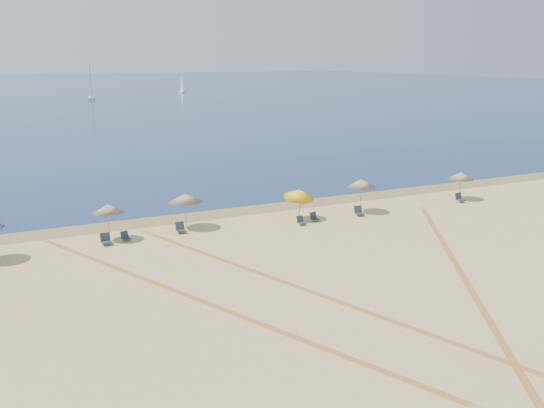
{
  "coord_description": "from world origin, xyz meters",
  "views": [
    {
      "loc": [
        -17.22,
        -15.52,
        10.95
      ],
      "look_at": [
        0.0,
        20.0,
        1.3
      ],
      "focal_mm": 39.7,
      "sensor_mm": 36.0,
      "label": 1
    }
  ],
  "objects": [
    {
      "name": "sailboat_1",
      "position": [
        41.83,
        172.22,
        1.99
      ],
      "size": [
        1.42,
        4.47,
        6.56
      ],
      "rotation": [
        0.0,
        0.0,
        -0.07
      ],
      "color": "white",
      "rests_on": "ocean"
    },
    {
      "name": "chair_6",
      "position": [
        6.36,
        18.97,
        0.3
      ],
      "size": [
        0.68,
        0.76,
        0.69
      ],
      "rotation": [
        0.0,
        0.0,
        -0.18
      ],
      "color": "#1C252D",
      "rests_on": "ground"
    },
    {
      "name": "chair_3",
      "position": [
        -6.36,
        20.35,
        0.3
      ],
      "size": [
        0.61,
        0.7,
        0.68
      ],
      "rotation": [
        0.0,
        0.0,
        -0.07
      ],
      "color": "#1C252D",
      "rests_on": "ground"
    },
    {
      "name": "tire_tracks",
      "position": [
        -2.75,
        8.27,
        0.0
      ],
      "size": [
        51.79,
        41.4,
        0.0
      ],
      "color": "tan",
      "rests_on": "ground"
    },
    {
      "name": "umbrella_1",
      "position": [
        -10.77,
        20.67,
        2.01
      ],
      "size": [
        1.93,
        1.96,
        2.35
      ],
      "color": "gray",
      "rests_on": "ground"
    },
    {
      "name": "chair_2",
      "position": [
        -9.92,
        20.16,
        0.26
      ],
      "size": [
        0.6,
        0.67,
        0.59
      ],
      "rotation": [
        0.0,
        0.0,
        0.23
      ],
      "color": "#1C252D",
      "rests_on": "ground"
    },
    {
      "name": "chair_4",
      "position": [
        1.52,
        18.66,
        0.26
      ],
      "size": [
        0.54,
        0.61,
        0.59
      ],
      "rotation": [
        0.0,
        0.0,
        0.08
      ],
      "color": "#1C252D",
      "rests_on": "ground"
    },
    {
      "name": "chair_7",
      "position": [
        15.78,
        19.05,
        0.31
      ],
      "size": [
        0.58,
        0.68,
        0.7
      ],
      "rotation": [
        0.0,
        0.0,
        -0.0
      ],
      "color": "#1C252D",
      "rests_on": "ground"
    },
    {
      "name": "ocean",
      "position": [
        0.0,
        225.0,
        0.01
      ],
      "size": [
        500.0,
        500.0,
        0.0
      ],
      "primitive_type": "plane",
      "color": "#0C2151",
      "rests_on": "ground"
    },
    {
      "name": "sailboat_2",
      "position": [
        10.18,
        151.4,
        2.8
      ],
      "size": [
        2.9,
        6.41,
        9.25
      ],
      "rotation": [
        0.0,
        0.0,
        -0.22
      ],
      "color": "white",
      "rests_on": "ocean"
    },
    {
      "name": "umbrella_3",
      "position": [
        1.93,
        19.75,
        1.88
      ],
      "size": [
        2.1,
        2.17,
        2.38
      ],
      "color": "gray",
      "rests_on": "ground"
    },
    {
      "name": "wet_sand",
      "position": [
        0.0,
        24.0,
        0.0
      ],
      "size": [
        500.0,
        500.0,
        0.0
      ],
      "primitive_type": "plane",
      "color": "olive",
      "rests_on": "ground"
    },
    {
      "name": "umbrella_5",
      "position": [
        16.31,
        19.67,
        1.91
      ],
      "size": [
        2.01,
        2.01,
        2.26
      ],
      "color": "gray",
      "rests_on": "ground"
    },
    {
      "name": "chair_1",
      "position": [
        -11.15,
        19.86,
        0.31
      ],
      "size": [
        0.64,
        0.73,
        0.7
      ],
      "rotation": [
        0.0,
        0.0,
        0.1
      ],
      "color": "#1C252D",
      "rests_on": "ground"
    },
    {
      "name": "umbrella_4",
      "position": [
        6.98,
        19.66,
        2.18
      ],
      "size": [
        2.03,
        2.03,
        2.52
      ],
      "color": "gray",
      "rests_on": "ground"
    },
    {
      "name": "umbrella_2",
      "position": [
        -5.7,
        21.18,
        2.05
      ],
      "size": [
        2.28,
        2.3,
        2.39
      ],
      "color": "gray",
      "rests_on": "ground"
    },
    {
      "name": "ground",
      "position": [
        0.0,
        0.0,
        0.0
      ],
      "size": [
        160.0,
        160.0,
        0.0
      ],
      "primitive_type": "plane",
      "color": "tan",
      "rests_on": "ground"
    },
    {
      "name": "chair_5",
      "position": [
        2.79,
        19.1,
        0.26
      ],
      "size": [
        0.54,
        0.62,
        0.6
      ],
      "rotation": [
        0.0,
        0.0,
        0.08
      ],
      "color": "#1C252D",
      "rests_on": "ground"
    }
  ]
}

